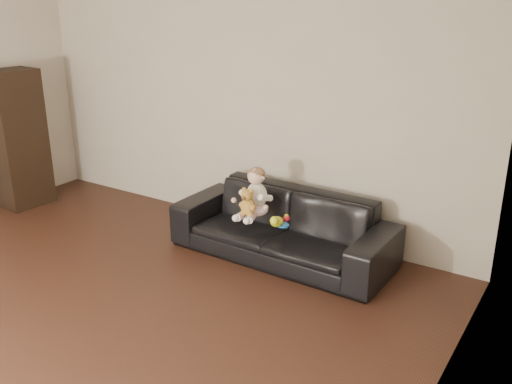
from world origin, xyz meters
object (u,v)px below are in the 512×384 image
Objects in this scene: baby at (255,195)px; toy_green at (277,222)px; cabinet at (18,139)px; toy_rattle at (286,218)px; sofa at (282,226)px; toy_blue_disc at (283,225)px; teddy_bear at (248,203)px.

baby is 3.48× the size of toy_green.
toy_rattle is at bearing 9.86° from cabinet.
toy_rattle is (0.30, 0.03, -0.17)m from baby.
sofa is 33.11× the size of toy_rattle.
baby is 0.34m from toy_green.
toy_blue_disc is (0.02, -0.10, -0.02)m from toy_rattle.
toy_blue_disc is at bearing -3.56° from teddy_bear.
toy_rattle is at bearing 82.99° from toy_green.
teddy_bear is at bearing -129.29° from sofa.
toy_blue_disc is (0.32, -0.07, -0.19)m from baby.
baby is 0.35m from toy_rattle.
cabinet is 11.69× the size of toy_green.
baby is at bearing 9.91° from cabinet.
teddy_bear is at bearing 7.20° from cabinet.
cabinet reaches higher than toy_blue_disc.
toy_blue_disc is (0.31, 0.07, -0.16)m from teddy_bear.
teddy_bear is 1.98× the size of toy_green.
baby is 7.36× the size of toy_rattle.
sofa is 0.17m from toy_rattle.
cabinet is 3.18m from toy_green.
baby reaches higher than toy_green.
cabinet is at bearing -174.33° from toy_rattle.
toy_rattle is at bearing -4.96° from baby.
toy_green is (3.16, 0.18, -0.32)m from cabinet.
toy_green is (0.28, 0.03, -0.13)m from teddy_bear.
baby is (2.87, 0.29, -0.17)m from cabinet.
toy_rattle is 0.10m from toy_blue_disc.
toy_green is (0.29, -0.11, -0.15)m from baby.
cabinet is 24.75× the size of toy_rattle.
toy_green reaches higher than toy_blue_disc.
cabinet is (-3.09, -0.40, 0.45)m from sofa.
toy_blue_disc is (3.20, 0.22, -0.36)m from cabinet.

